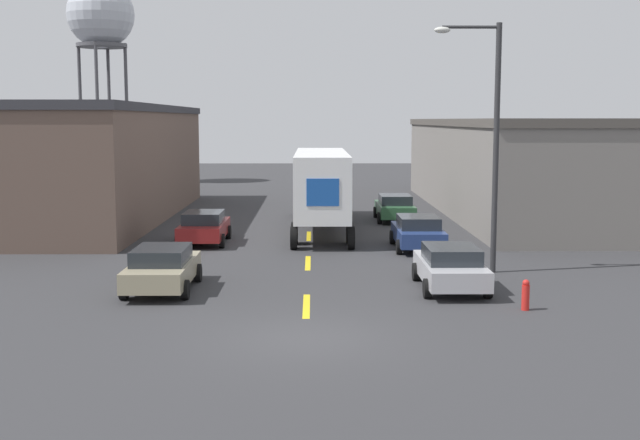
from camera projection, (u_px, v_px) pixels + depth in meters
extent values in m
plane|color=#333335|center=(305.00, 338.00, 19.77)|extent=(160.00, 160.00, 0.00)
cube|color=yellow|center=(306.00, 306.00, 23.21)|extent=(0.20, 3.03, 0.01)
cube|color=yellow|center=(308.00, 263.00, 30.17)|extent=(0.20, 3.03, 0.01)
cube|color=yellow|center=(309.00, 236.00, 37.13)|extent=(0.20, 3.03, 0.01)
cube|color=brown|center=(87.00, 166.00, 43.58)|extent=(8.86, 23.81, 5.75)
cube|color=#333338|center=(85.00, 109.00, 43.20)|extent=(9.06, 24.01, 0.40)
cube|color=slate|center=(550.00, 169.00, 46.75)|extent=(12.73, 28.61, 5.02)
cube|color=#4C4742|center=(552.00, 122.00, 46.42)|extent=(12.93, 28.81, 0.40)
cube|color=silver|center=(320.00, 183.00, 45.15)|extent=(2.28, 2.68, 2.64)
cube|color=white|center=(321.00, 182.00, 37.85)|extent=(2.41, 11.27, 2.79)
cube|color=#194CA3|center=(323.00, 192.00, 32.25)|extent=(1.32, 0.03, 1.11)
cylinder|color=black|center=(341.00, 206.00, 45.66)|extent=(0.28, 0.96, 0.96)
cylinder|color=black|center=(299.00, 206.00, 45.64)|extent=(0.28, 0.96, 0.96)
cylinder|color=black|center=(341.00, 208.00, 44.60)|extent=(0.28, 0.96, 0.96)
cylinder|color=black|center=(298.00, 208.00, 44.57)|extent=(0.28, 0.96, 0.96)
cylinder|color=black|center=(350.00, 233.00, 34.70)|extent=(0.28, 0.96, 0.96)
cylinder|color=black|center=(294.00, 233.00, 34.68)|extent=(0.28, 0.96, 0.96)
cylinder|color=black|center=(351.00, 238.00, 33.31)|extent=(0.28, 0.96, 0.96)
cylinder|color=black|center=(294.00, 238.00, 33.29)|extent=(0.28, 0.96, 0.96)
cube|color=#2D5B38|center=(395.00, 209.00, 42.78)|extent=(1.83, 4.33, 0.61)
cube|color=#23282D|center=(395.00, 199.00, 42.58)|extent=(1.61, 2.25, 0.49)
cylinder|color=black|center=(409.00, 212.00, 44.16)|extent=(0.22, 0.60, 0.60)
cylinder|color=black|center=(376.00, 212.00, 44.14)|extent=(0.22, 0.60, 0.60)
cylinder|color=black|center=(415.00, 218.00, 41.49)|extent=(0.22, 0.60, 0.60)
cylinder|color=black|center=(380.00, 218.00, 41.48)|extent=(0.22, 0.60, 0.60)
cube|color=maroon|center=(204.00, 229.00, 34.99)|extent=(1.83, 4.33, 0.61)
cube|color=#23282D|center=(204.00, 217.00, 34.79)|extent=(1.61, 2.25, 0.49)
cylinder|color=black|center=(228.00, 232.00, 36.36)|extent=(0.22, 0.60, 0.60)
cylinder|color=black|center=(188.00, 232.00, 36.35)|extent=(0.22, 0.60, 0.60)
cylinder|color=black|center=(222.00, 241.00, 33.70)|extent=(0.22, 0.60, 0.60)
cylinder|color=black|center=(178.00, 241.00, 33.68)|extent=(0.22, 0.60, 0.60)
cube|color=#B2B2B7|center=(450.00, 270.00, 25.50)|extent=(1.83, 4.33, 0.61)
cube|color=#23282D|center=(451.00, 254.00, 25.30)|extent=(1.61, 2.25, 0.49)
cylinder|color=black|center=(470.00, 272.00, 26.88)|extent=(0.22, 0.60, 0.60)
cylinder|color=black|center=(416.00, 272.00, 26.86)|extent=(0.22, 0.60, 0.60)
cylinder|color=black|center=(488.00, 288.00, 24.21)|extent=(0.22, 0.60, 0.60)
cylinder|color=black|center=(427.00, 288.00, 24.20)|extent=(0.22, 0.60, 0.60)
cube|color=tan|center=(163.00, 271.00, 25.30)|extent=(1.83, 4.33, 0.61)
cube|color=#23282D|center=(161.00, 255.00, 25.10)|extent=(1.61, 2.25, 0.49)
cylinder|color=black|center=(198.00, 273.00, 26.67)|extent=(0.22, 0.60, 0.60)
cylinder|color=black|center=(143.00, 273.00, 26.66)|extent=(0.22, 0.60, 0.60)
cylinder|color=black|center=(185.00, 290.00, 24.01)|extent=(0.22, 0.60, 0.60)
cylinder|color=black|center=(124.00, 290.00, 23.99)|extent=(0.22, 0.60, 0.60)
cube|color=navy|center=(418.00, 235.00, 33.40)|extent=(1.83, 4.33, 0.61)
cube|color=#23282D|center=(418.00, 222.00, 33.20)|extent=(1.61, 2.25, 0.49)
cylinder|color=black|center=(435.00, 237.00, 34.78)|extent=(0.22, 0.60, 0.60)
cylinder|color=black|center=(393.00, 237.00, 34.76)|extent=(0.22, 0.60, 0.60)
cylinder|color=black|center=(445.00, 247.00, 32.12)|extent=(0.22, 0.60, 0.60)
cylinder|color=black|center=(399.00, 247.00, 32.10)|extent=(0.22, 0.60, 0.60)
cylinder|color=#47474C|center=(127.00, 114.00, 67.67)|extent=(0.28, 0.28, 11.72)
cylinder|color=#47474C|center=(110.00, 114.00, 69.59)|extent=(0.28, 0.28, 11.72)
cylinder|color=#47474C|center=(81.00, 114.00, 67.64)|extent=(0.28, 0.28, 11.72)
cylinder|color=#47474C|center=(98.00, 114.00, 65.73)|extent=(0.28, 0.28, 11.72)
cylinder|color=#4C4C51|center=(102.00, 46.00, 66.95)|extent=(4.17, 4.17, 0.30)
sphere|color=#B7BCC6|center=(101.00, 14.00, 66.63)|extent=(5.56, 5.56, 5.56)
cylinder|color=#2D2D30|center=(496.00, 150.00, 27.82)|extent=(0.20, 0.20, 8.65)
cylinder|color=#2D2D30|center=(471.00, 27.00, 27.29)|extent=(1.95, 0.11, 0.11)
ellipsoid|color=silver|center=(442.00, 30.00, 27.30)|extent=(0.56, 0.32, 0.22)
cylinder|color=red|center=(526.00, 298.00, 22.67)|extent=(0.22, 0.22, 0.72)
sphere|color=red|center=(526.00, 283.00, 22.62)|extent=(0.20, 0.20, 0.20)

